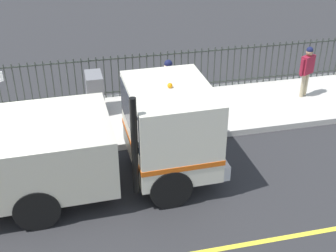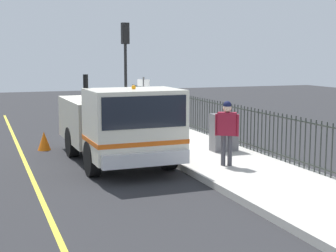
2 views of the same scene
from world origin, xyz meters
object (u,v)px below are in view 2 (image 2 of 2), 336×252
traffic_light_near (125,55)px  work_truck (119,121)px  street_sign (144,102)px  worker_standing (227,126)px  utility_cabinet (224,132)px  traffic_cone (44,141)px

traffic_light_near → work_truck: bearing=68.5°
street_sign → traffic_light_near: bearing=85.8°
work_truck → traffic_light_near: (1.77, 5.48, 1.96)m
worker_standing → utility_cabinet: bearing=-80.6°
work_truck → worker_standing: (2.55, -2.04, -0.01)m
work_truck → traffic_cone: (-1.84, 3.08, -0.98)m
work_truck → street_sign: bearing=-124.1°
traffic_light_near → utility_cabinet: traffic_light_near is taller
utility_cabinet → traffic_cone: size_ratio=1.88×
utility_cabinet → street_sign: street_sign is taller
traffic_cone → traffic_light_near: bearing=33.6°
street_sign → worker_standing: bearing=-77.2°
utility_cabinet → work_truck: bearing=179.5°
traffic_light_near → utility_cabinet: size_ratio=3.61×
work_truck → worker_standing: 3.27m
worker_standing → traffic_light_near: 7.81m
work_truck → utility_cabinet: 3.52m
worker_standing → utility_cabinet: worker_standing is taller
worker_standing → street_sign: bearing=-43.0°
worker_standing → traffic_cone: 6.82m
utility_cabinet → street_sign: (-1.94, 2.41, 0.84)m
work_truck → traffic_light_near: size_ratio=1.37×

